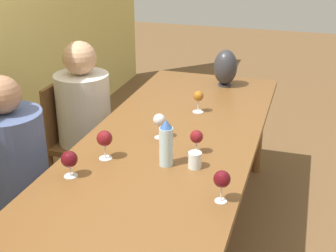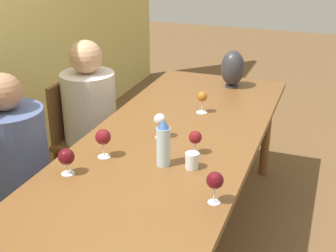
# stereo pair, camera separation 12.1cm
# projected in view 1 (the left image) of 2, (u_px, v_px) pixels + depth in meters

# --- Properties ---
(dining_table) EXTENTS (2.78, 0.96, 0.76)m
(dining_table) POSITION_uv_depth(u_px,v_px,m) (164.00, 158.00, 2.58)
(dining_table) COLOR brown
(dining_table) RESTS_ON ground_plane
(water_bottle) EXTENTS (0.07, 0.07, 0.25)m
(water_bottle) POSITION_uv_depth(u_px,v_px,m) (166.00, 143.00, 2.33)
(water_bottle) COLOR #ADCCD6
(water_bottle) RESTS_ON dining_table
(water_tumbler) EXTENTS (0.07, 0.07, 0.08)m
(water_tumbler) POSITION_uv_depth(u_px,v_px,m) (195.00, 160.00, 2.33)
(water_tumbler) COLOR silver
(water_tumbler) RESTS_ON dining_table
(vase) EXTENTS (0.17, 0.17, 0.28)m
(vase) POSITION_uv_depth(u_px,v_px,m) (225.00, 67.00, 3.47)
(vase) COLOR #2D2D33
(vase) RESTS_ON dining_table
(wine_glass_0) EXTENTS (0.07, 0.07, 0.13)m
(wine_glass_0) POSITION_uv_depth(u_px,v_px,m) (197.00, 137.00, 2.46)
(wine_glass_0) COLOR silver
(wine_glass_0) RESTS_ON dining_table
(wine_glass_1) EXTENTS (0.08, 0.08, 0.16)m
(wine_glass_1) POSITION_uv_depth(u_px,v_px,m) (105.00, 139.00, 2.39)
(wine_glass_1) COLOR silver
(wine_glass_1) RESTS_ON dining_table
(wine_glass_2) EXTENTS (0.08, 0.08, 0.13)m
(wine_glass_2) POSITION_uv_depth(u_px,v_px,m) (69.00, 160.00, 2.23)
(wine_glass_2) COLOR silver
(wine_glass_2) RESTS_ON dining_table
(wine_glass_4) EXTENTS (0.08, 0.08, 0.15)m
(wine_glass_4) POSITION_uv_depth(u_px,v_px,m) (222.00, 180.00, 2.02)
(wine_glass_4) COLOR silver
(wine_glass_4) RESTS_ON dining_table
(wine_glass_5) EXTENTS (0.07, 0.07, 0.14)m
(wine_glass_5) POSITION_uv_depth(u_px,v_px,m) (198.00, 97.00, 3.00)
(wine_glass_5) COLOR silver
(wine_glass_5) RESTS_ON dining_table
(wine_glass_6) EXTENTS (0.07, 0.07, 0.15)m
(wine_glass_6) POSITION_uv_depth(u_px,v_px,m) (159.00, 120.00, 2.63)
(wine_glass_6) COLOR silver
(wine_glass_6) RESTS_ON dining_table
(chair_near) EXTENTS (0.44, 0.44, 0.86)m
(chair_near) POSITION_uv_depth(u_px,v_px,m) (7.00, 197.00, 2.65)
(chair_near) COLOR brown
(chair_near) RESTS_ON ground_plane
(chair_far) EXTENTS (0.44, 0.44, 0.86)m
(chair_far) POSITION_uv_depth(u_px,v_px,m) (77.00, 136.00, 3.40)
(chair_far) COLOR brown
(chair_far) RESTS_ON ground_plane
(person_near) EXTENTS (0.39, 0.39, 1.19)m
(person_near) POSITION_uv_depth(u_px,v_px,m) (16.00, 175.00, 2.56)
(person_near) COLOR #2D2D38
(person_near) RESTS_ON ground_plane
(person_far) EXTENTS (0.38, 0.38, 1.17)m
(person_far) POSITION_uv_depth(u_px,v_px,m) (86.00, 118.00, 3.31)
(person_far) COLOR #2D2D38
(person_far) RESTS_ON ground_plane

